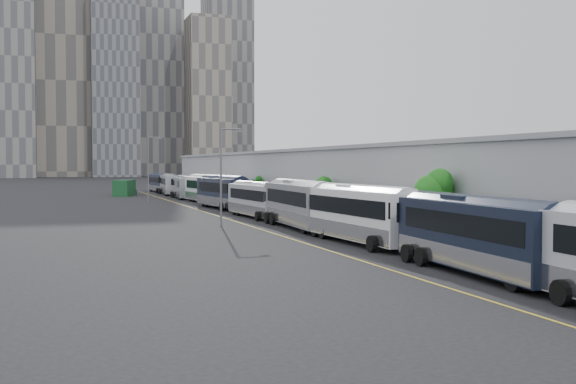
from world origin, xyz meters
name	(u,v)px	position (x,y,z in m)	size (l,w,h in m)	color
sidewalk	(342,219)	(9.00, 55.00, 0.06)	(10.00, 170.00, 0.12)	gray
lane_line	(238,222)	(-1.50, 55.00, 0.01)	(0.12, 160.00, 0.02)	gold
depot	(379,184)	(12.99, 55.00, 3.51)	(12.45, 160.40, 7.20)	gray
skyline	(86,62)	(-2.90, 324.16, 50.85)	(145.00, 64.00, 120.00)	slate
bus_1	(478,242)	(1.99, 20.34, 1.64)	(3.36, 13.37, 3.87)	black
bus_2	(360,219)	(2.10, 35.08, 1.69)	(3.38, 13.81, 4.01)	white
bus_3	(300,208)	(2.08, 47.59, 1.72)	(3.48, 14.07, 4.08)	gray
bus_4	(257,203)	(1.85, 60.35, 1.54)	(3.14, 12.57, 3.64)	#A1A4AB
bus_5	(223,195)	(1.86, 75.80, 1.71)	(3.90, 14.05, 4.06)	black
bus_6	(207,191)	(2.70, 89.38, 1.67)	(3.98, 13.73, 3.96)	white
bus_7	(184,189)	(1.90, 103.83, 1.52)	(3.43, 12.52, 3.61)	gray
bus_8	(170,186)	(1.92, 118.40, 1.56)	(3.39, 12.83, 3.71)	gray
bus_9	(160,184)	(1.98, 130.85, 1.55)	(3.31, 12.71, 3.68)	#171E33
tree_1	(433,190)	(5.52, 31.12, 3.79)	(2.55, 2.55, 5.08)	black
tree_2	(320,191)	(5.68, 52.38, 3.01)	(2.24, 2.24, 4.14)	black
tree_3	(256,185)	(6.21, 76.34, 2.83)	(1.19, 1.19, 3.50)	black
street_lamp_near	(223,169)	(-3.75, 51.52, 5.02)	(2.04, 0.22, 8.67)	#59595E
street_lamp_far	(149,165)	(-4.76, 93.98, 5.41)	(2.04, 0.22, 9.43)	#59595E
shipping_container	(124,188)	(-6.30, 115.73, 1.38)	(2.56, 6.47, 2.75)	#123D1E
suv	(129,190)	(-4.95, 121.98, 0.77)	(2.57, 5.57, 1.55)	black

